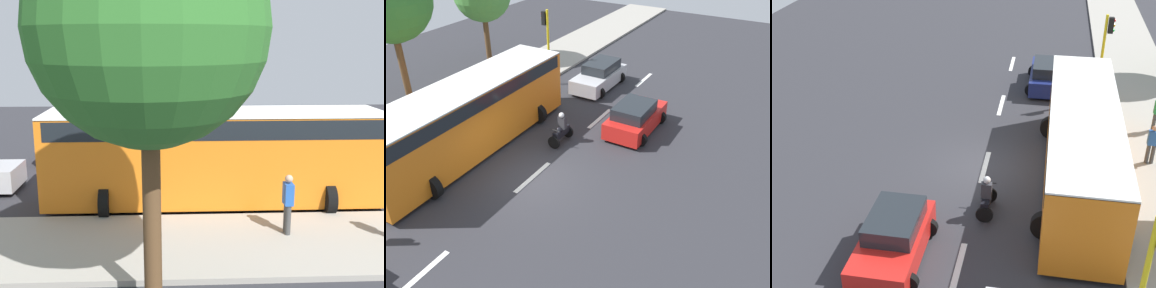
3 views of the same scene
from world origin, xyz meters
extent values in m
cube|color=#2D2D33|center=(0.00, 0.00, -0.05)|extent=(40.00, 60.00, 0.10)
cube|color=#9E998E|center=(7.00, 0.00, 0.07)|extent=(4.00, 60.00, 0.15)
cube|color=white|center=(0.00, -6.00, 0.01)|extent=(0.20, 2.40, 0.01)
cube|color=white|center=(0.00, 0.00, 0.01)|extent=(0.20, 2.40, 0.01)
cube|color=white|center=(0.00, 6.00, 0.01)|extent=(0.20, 2.40, 0.01)
cube|color=red|center=(-2.06, -5.84, 0.56)|extent=(1.82, 3.84, 0.80)
cube|color=#1E2328|center=(-2.06, -5.53, 1.24)|extent=(1.53, 2.15, 0.56)
cylinder|color=black|center=(-1.26, -7.11, 0.32)|extent=(0.64, 0.22, 0.64)
cylinder|color=black|center=(-2.86, -7.11, 0.32)|extent=(0.64, 0.22, 0.64)
cylinder|color=black|center=(-1.26, -4.57, 0.32)|extent=(0.64, 0.22, 0.64)
cylinder|color=black|center=(-2.86, -4.57, 0.32)|extent=(0.64, 0.22, 0.64)
cylinder|color=black|center=(1.17, -8.21, 0.32)|extent=(0.64, 0.22, 0.64)
cube|color=orange|center=(3.66, -0.52, 1.65)|extent=(2.50, 11.00, 2.90)
cube|color=black|center=(3.66, -0.52, 2.75)|extent=(2.52, 10.56, 0.60)
cube|color=white|center=(3.66, -0.52, 3.12)|extent=(2.50, 11.00, 0.08)
cylinder|color=black|center=(2.56, 3.00, 0.50)|extent=(1.00, 0.30, 1.00)
cylinder|color=black|center=(4.76, 3.00, 0.50)|extent=(1.00, 0.30, 1.00)
cylinder|color=black|center=(2.56, -4.04, 0.50)|extent=(1.00, 0.30, 1.00)
cylinder|color=black|center=(4.76, -4.04, 0.50)|extent=(1.00, 0.30, 1.00)
cylinder|color=black|center=(0.47, -2.34, 0.30)|extent=(0.60, 0.10, 0.60)
cylinder|color=black|center=(0.47, -3.54, 0.30)|extent=(0.60, 0.10, 0.60)
cube|color=black|center=(0.47, -2.99, 0.55)|extent=(0.28, 1.10, 0.36)
sphere|color=black|center=(0.47, -2.79, 0.73)|extent=(0.32, 0.32, 0.32)
cylinder|color=black|center=(0.47, -2.44, 0.90)|extent=(0.55, 0.04, 0.04)
cube|color=#333338|center=(0.47, -3.09, 1.00)|extent=(0.36, 0.24, 0.60)
sphere|color=silver|center=(0.47, -3.04, 1.40)|extent=(0.26, 0.26, 0.26)
cylinder|color=#3F3F3F|center=(6.44, 1.24, 0.57)|extent=(0.16, 0.16, 0.85)
cylinder|color=#3F3F3F|center=(6.64, 1.24, 0.57)|extent=(0.16, 0.16, 0.85)
cube|color=#2659B2|center=(6.54, 1.24, 1.30)|extent=(0.40, 0.24, 0.60)
sphere|color=tan|center=(6.54, 1.24, 1.73)|extent=(0.22, 0.22, 0.22)
cylinder|color=brown|center=(10.05, -2.34, 2.06)|extent=(0.36, 0.36, 4.13)
sphere|color=#2D6B28|center=(10.05, -2.34, 5.65)|extent=(4.36, 4.36, 4.36)
camera|label=1|loc=(18.60, -1.96, 5.46)|focal=43.73mm
camera|label=2|loc=(-8.56, 10.97, 10.07)|focal=38.39mm
camera|label=3|loc=(2.22, -17.52, 11.05)|focal=47.84mm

